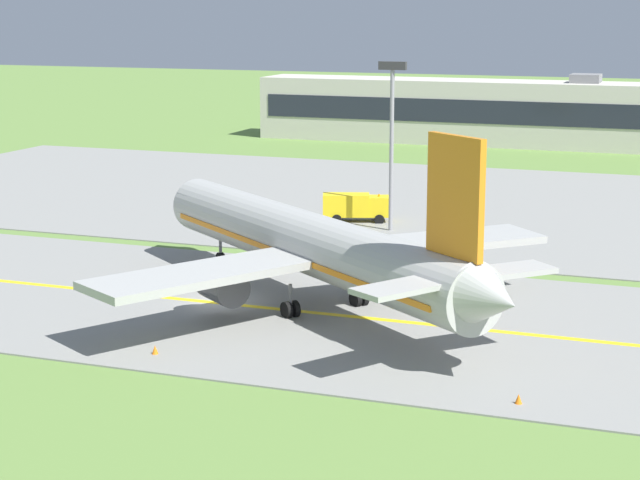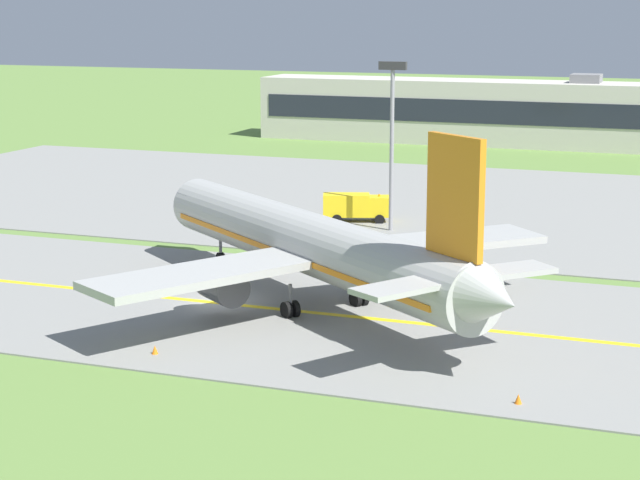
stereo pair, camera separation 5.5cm
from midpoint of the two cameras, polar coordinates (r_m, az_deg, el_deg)
The scene contains 10 objects.
ground_plane at distance 73.69m, azimuth -5.22°, elevation -3.31°, with size 500.00×500.00×0.00m, color olive.
taxiway_strip at distance 73.67m, azimuth -5.22°, elevation -3.28°, with size 240.00×28.00×0.10m, color gray.
apron_pad at distance 109.72m, azimuth 9.15°, elevation 1.67°, with size 140.00×52.00×0.10m, color gray.
taxiway_centreline at distance 73.66m, azimuth -5.22°, elevation -3.24°, with size 220.00×0.60×0.01m, color yellow.
airplane_lead at distance 71.80m, azimuth -0.34°, elevation -0.28°, with size 33.46×29.23×12.70m.
service_truck_baggage at distance 100.88m, azimuth 1.85°, elevation 1.77°, with size 6.34×3.94×2.60m.
terminal_building at distance 160.37m, azimuth 8.69°, elevation 6.50°, with size 66.81×9.12×10.18m.
apron_light_mast at distance 95.83m, azimuth 3.74°, elevation 5.92°, with size 2.40×0.50×14.70m.
traffic_cone_near_edge at distance 56.09m, azimuth 10.18°, elevation -8.08°, with size 0.44×0.44×0.60m, color orange.
traffic_cone_far_edge at distance 63.47m, azimuth -8.45°, elevation -5.63°, with size 0.44×0.44×0.60m, color orange.
Camera 2 is at (31.18, -63.91, 19.32)m, focal length 62.30 mm.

